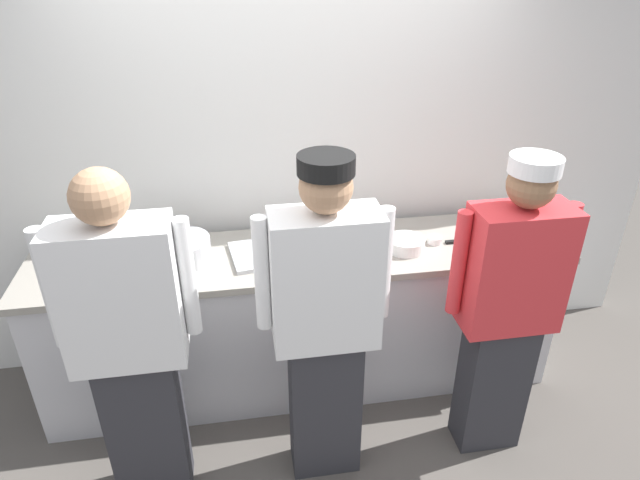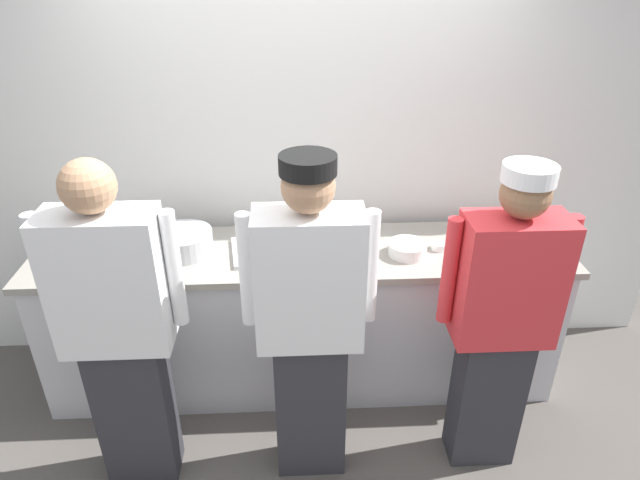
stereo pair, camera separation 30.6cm
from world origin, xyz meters
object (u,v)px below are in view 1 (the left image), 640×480
object	(u,v)px
chef_center	(325,321)
ramekin_orange_sauce	(359,250)
chef_near_left	(130,343)
ramekin_red_sauce	(86,250)
ramekin_yellow_sauce	(435,240)
chefs_knife	(464,241)
plate_stack_front	(406,244)
chef_far_right	(507,307)
squeeze_bottle_primary	(515,222)
mixing_bowl_steel	(180,249)
sheet_tray	(275,252)

from	to	relation	value
chef_center	ramekin_orange_sauce	xyz separation A→B (m)	(0.30, 0.59, 0.03)
chef_near_left	ramekin_red_sauce	distance (m)	0.91
ramekin_red_sauce	ramekin_yellow_sauce	size ratio (longest dim) A/B	1.30
ramekin_orange_sauce	chefs_knife	xyz separation A→B (m)	(0.64, 0.03, -0.02)
plate_stack_front	ramekin_red_sauce	xyz separation A→B (m)	(-1.79, 0.25, -0.01)
chef_far_right	ramekin_orange_sauce	world-z (taller)	chef_far_right
squeeze_bottle_primary	ramekin_yellow_sauce	bearing A→B (deg)	-179.36
chef_center	ramekin_red_sauce	distance (m)	1.48
mixing_bowl_steel	chef_far_right	bearing A→B (deg)	-22.55
sheet_tray	squeeze_bottle_primary	bearing A→B (deg)	-0.74
ramekin_red_sauce	ramekin_orange_sauce	distance (m)	1.54
chef_far_right	sheet_tray	size ratio (longest dim) A/B	3.45
chef_far_right	chefs_knife	world-z (taller)	chef_far_right
chef_center	squeeze_bottle_primary	bearing A→B (deg)	27.23
chef_far_right	plate_stack_front	distance (m)	0.67
chef_center	sheet_tray	bearing A→B (deg)	104.45
sheet_tray	chefs_knife	xyz separation A→B (m)	(1.10, -0.04, -0.01)
squeeze_bottle_primary	sheet_tray	bearing A→B (deg)	179.26
ramekin_yellow_sauce	ramekin_orange_sauce	bearing A→B (deg)	-173.85
ramekin_orange_sauce	chefs_knife	bearing A→B (deg)	2.70
chef_center	squeeze_bottle_primary	distance (m)	1.40
chef_far_right	squeeze_bottle_primary	world-z (taller)	chef_far_right
chef_center	plate_stack_front	bearing A→B (deg)	45.91
chef_far_right	chefs_knife	bearing A→B (deg)	88.37
squeeze_bottle_primary	ramekin_orange_sauce	size ratio (longest dim) A/B	2.00
plate_stack_front	chefs_knife	xyz separation A→B (m)	(0.36, 0.03, -0.03)
ramekin_yellow_sauce	chefs_knife	bearing A→B (deg)	-6.46
squeeze_bottle_primary	ramekin_orange_sauce	bearing A→B (deg)	-176.68
plate_stack_front	squeeze_bottle_primary	world-z (taller)	squeeze_bottle_primary
ramekin_red_sauce	chef_far_right	bearing A→B (deg)	-21.01
chef_near_left	plate_stack_front	size ratio (longest dim) A/B	8.16
plate_stack_front	chefs_knife	bearing A→B (deg)	4.76
plate_stack_front	mixing_bowl_steel	distance (m)	1.26
chef_far_right	squeeze_bottle_primary	bearing A→B (deg)	62.10
sheet_tray	ramekin_red_sauce	size ratio (longest dim) A/B	4.50
chef_near_left	chefs_knife	world-z (taller)	chef_near_left
chefs_knife	plate_stack_front	bearing A→B (deg)	-175.24
ramekin_red_sauce	sheet_tray	bearing A→B (deg)	-9.58
plate_stack_front	ramekin_red_sauce	bearing A→B (deg)	172.01
plate_stack_front	ramekin_red_sauce	world-z (taller)	plate_stack_front
chef_near_left	sheet_tray	world-z (taller)	chef_near_left
chef_center	ramekin_yellow_sauce	xyz separation A→B (m)	(0.76, 0.64, 0.02)
chef_near_left	ramekin_orange_sauce	xyz separation A→B (m)	(1.17, 0.59, 0.04)
chef_far_right	mixing_bowl_steel	size ratio (longest dim) A/B	5.01
chef_near_left	chef_far_right	size ratio (longest dim) A/B	1.04
sheet_tray	ramekin_orange_sauce	world-z (taller)	ramekin_orange_sauce
sheet_tray	chefs_knife	bearing A→B (deg)	-2.25
ramekin_orange_sauce	chefs_knife	distance (m)	0.64
chef_near_left	mixing_bowl_steel	size ratio (longest dim) A/B	5.20
sheet_tray	squeeze_bottle_primary	size ratio (longest dim) A/B	2.40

